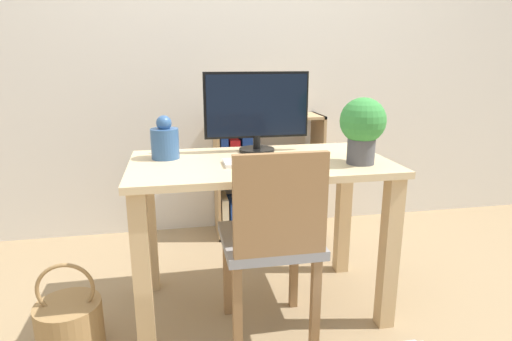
% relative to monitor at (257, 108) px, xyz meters
% --- Properties ---
extents(ground_plane, '(10.00, 10.00, 0.00)m').
position_rel_monitor_xyz_m(ground_plane, '(-0.02, -0.19, -0.95)').
color(ground_plane, '#997F5B').
extents(wall_back, '(8.00, 0.05, 2.60)m').
position_rel_monitor_xyz_m(wall_back, '(-0.02, 0.90, 0.35)').
color(wall_back, silver).
rests_on(wall_back, ground_plane).
extents(desk, '(1.17, 0.64, 0.74)m').
position_rel_monitor_xyz_m(desk, '(-0.02, -0.19, -0.37)').
color(desk, '#D8BC8C').
rests_on(desk, ground_plane).
extents(monitor, '(0.51, 0.17, 0.39)m').
position_rel_monitor_xyz_m(monitor, '(0.00, 0.00, 0.00)').
color(monitor, black).
rests_on(monitor, desk).
extents(keyboard, '(0.40, 0.13, 0.02)m').
position_rel_monitor_xyz_m(keyboard, '(0.01, -0.25, -0.21)').
color(keyboard, silver).
rests_on(keyboard, desk).
extents(vase, '(0.13, 0.13, 0.20)m').
position_rel_monitor_xyz_m(vase, '(-0.44, -0.07, -0.13)').
color(vase, '#33598C').
rests_on(vase, desk).
extents(potted_plant, '(0.20, 0.20, 0.29)m').
position_rel_monitor_xyz_m(potted_plant, '(0.40, -0.33, -0.05)').
color(potted_plant, '#4C4C51').
rests_on(potted_plant, desk).
extents(chair, '(0.40, 0.40, 0.86)m').
position_rel_monitor_xyz_m(chair, '(-0.02, -0.45, -0.48)').
color(chair, gray).
rests_on(chair, ground_plane).
extents(bookshelf, '(0.72, 0.28, 0.82)m').
position_rel_monitor_xyz_m(bookshelf, '(0.10, 0.72, -0.57)').
color(bookshelf, tan).
rests_on(bookshelf, ground_plane).
extents(basket, '(0.27, 0.27, 0.40)m').
position_rel_monitor_xyz_m(basket, '(-0.86, -0.37, -0.83)').
color(basket, '#997547').
rests_on(basket, ground_plane).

